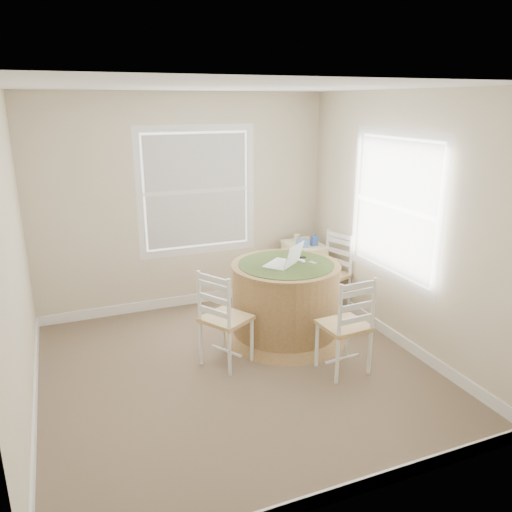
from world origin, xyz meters
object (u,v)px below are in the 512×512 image
corner_chest (303,271)px  chair_near (344,325)px  laptop (284,262)px  chair_left (226,318)px  chair_right (329,274)px  round_table (285,297)px

corner_chest → chair_near: bearing=-106.5°
chair_near → laptop: (-0.24, 0.85, 0.40)m
chair_left → chair_right: 1.74m
laptop → corner_chest: laptop is taller
chair_left → laptop: laptop is taller
laptop → chair_right: bearing=169.4°
round_table → chair_right: bearing=11.4°
chair_near → laptop: laptop is taller
chair_right → corner_chest: (-0.10, 0.47, -0.10)m
corner_chest → chair_left: bearing=-141.7°
chair_right → corner_chest: bearing=172.1°
round_table → laptop: 0.42m
chair_left → laptop: bearing=-100.2°
round_table → chair_near: bearing=-94.4°
chair_right → laptop: 1.02m
chair_right → laptop: bearing=-81.4°
round_table → chair_left: size_ratio=1.42×
chair_near → laptop: size_ratio=1.96×
chair_left → chair_right: size_ratio=1.00×
chair_left → chair_near: (0.98, -0.56, 0.00)m
chair_left → chair_right: (1.57, 0.74, 0.00)m
chair_left → chair_right: same height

